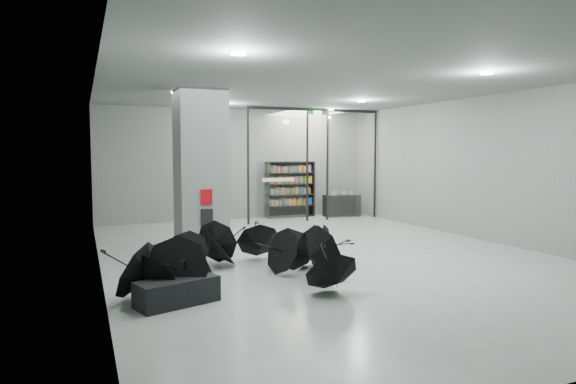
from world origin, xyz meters
name	(u,v)px	position (x,y,z in m)	size (l,w,h in m)	color
room	(324,135)	(0.00, 0.00, 2.84)	(14.00, 14.02, 4.01)	#949794
column	(201,170)	(-2.50, 2.00, 2.00)	(1.20, 1.20, 4.00)	slate
fire_cabinet	(207,197)	(-2.50, 1.38, 1.35)	(0.28, 0.04, 0.38)	#A50A07
info_panel	(207,217)	(-2.50, 1.38, 0.85)	(0.30, 0.03, 0.42)	black
exit_sign	(318,113)	(2.40, 5.30, 3.82)	(0.30, 0.06, 0.15)	#0CE533
glass_partition	(315,160)	(2.39, 5.50, 2.18)	(5.06, 0.08, 4.00)	silver
bench	(177,292)	(-3.94, -2.65, 0.21)	(1.30, 0.56, 0.42)	black
bookshelf	(290,189)	(1.97, 6.75, 1.05)	(1.91, 0.38, 2.10)	black
shop_counter	(342,206)	(3.88, 6.20, 0.41)	(1.37, 0.55, 0.82)	black
umbrella_cluster	(244,263)	(-2.46, -1.50, 0.30)	(5.04, 4.26, 1.25)	black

